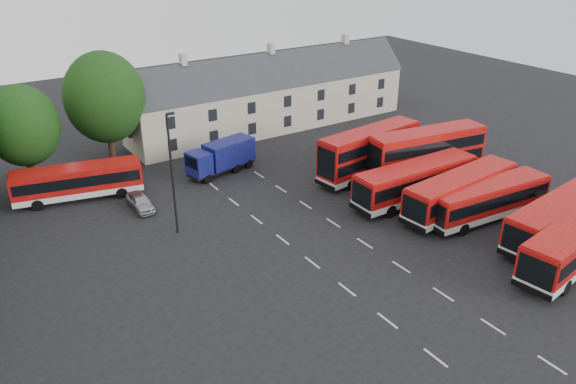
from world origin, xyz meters
name	(u,v)px	position (x,y,z in m)	size (l,w,h in m)	color
ground	(329,275)	(0.00, 0.00, 0.00)	(140.00, 140.00, 0.00)	black
lane_markings	(339,253)	(2.50, 2.00, 0.01)	(5.15, 33.80, 0.01)	beige
terrace_houses	(272,96)	(14.00, 30.00, 3.86)	(35.70, 7.13, 10.06)	beige
bus_row_b	(559,216)	(17.87, -5.62, 2.04)	(12.26, 4.12, 3.40)	silver
bus_row_c	(488,198)	(16.08, -0.44, 1.96)	(11.69, 3.61, 3.25)	silver
bus_row_d	(461,190)	(15.25, 1.73, 2.06)	(12.32, 3.82, 3.43)	silver
bus_row_e	(416,179)	(13.58, 5.37, 2.09)	(12.32, 3.06, 3.47)	silver
bus_dd_south	(426,151)	(17.97, 8.44, 2.79)	(12.21, 4.40, 4.89)	silver
bus_dd_north	(369,150)	(13.84, 11.90, 2.70)	(11.79, 3.92, 4.74)	silver
bus_north	(78,180)	(-11.19, 22.21, 1.87)	(11.28, 4.86, 3.11)	silver
box_truck	(222,156)	(2.26, 20.47, 1.76)	(7.45, 3.62, 3.13)	black
silver_car	(140,202)	(-7.37, 17.23, 0.67)	(1.59, 3.95, 1.34)	#ABADB3
lamppost	(172,172)	(-6.37, 11.61, 5.30)	(0.68, 0.28, 9.93)	black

